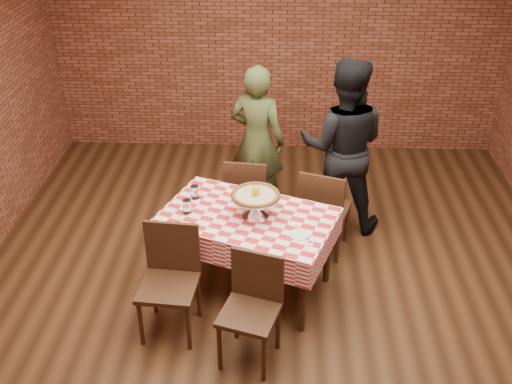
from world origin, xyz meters
TOP-DOWN VIEW (x-y plane):
  - ground at (0.00, 0.00)m, footprint 6.00×6.00m
  - back_wall at (0.00, 3.00)m, footprint 5.50×0.00m
  - table at (-0.23, 0.13)m, footprint 1.63×1.29m
  - tablecloth at (-0.23, 0.13)m, footprint 1.67×1.34m
  - pizza_stand at (-0.16, 0.15)m, footprint 0.55×0.55m
  - pizza at (-0.16, 0.15)m, footprint 0.54×0.54m
  - lemon at (-0.16, 0.15)m, footprint 0.09×0.09m
  - water_glass_left at (-0.75, 0.16)m, footprint 0.10×0.10m
  - water_glass_right at (-0.71, 0.40)m, footprint 0.10×0.10m
  - side_plate at (0.20, -0.14)m, footprint 0.21×0.21m
  - sweetener_packet_a at (0.28, -0.26)m, footprint 0.05×0.04m
  - sweetener_packet_b at (0.31, -0.21)m, footprint 0.06×0.06m
  - condiment_caddy at (-0.10, 0.41)m, footprint 0.12×0.11m
  - chair_near_left at (-0.83, -0.45)m, footprint 0.48×0.48m
  - chair_near_right at (-0.17, -0.74)m, footprint 0.51×0.51m
  - chair_far_left at (-0.28, 1.01)m, footprint 0.45×0.45m
  - chair_far_right at (0.47, 0.75)m, footprint 0.55×0.55m
  - diner_olive at (-0.20, 1.48)m, footprint 0.68×0.56m
  - diner_black at (0.65, 1.21)m, footprint 0.95×0.78m

SIDE VIEW (x-z plane):
  - ground at x=0.00m, z-range 0.00..0.00m
  - table at x=-0.23m, z-range 0.00..0.75m
  - chair_near_right at x=-0.17m, z-range 0.00..0.89m
  - chair_far_left at x=-0.28m, z-range 0.00..0.89m
  - chair_far_right at x=0.47m, z-range 0.00..0.91m
  - chair_near_left at x=-0.83m, z-range 0.00..0.93m
  - tablecloth at x=-0.23m, z-range 0.51..0.76m
  - sweetener_packet_a at x=0.28m, z-range 0.76..0.76m
  - sweetener_packet_b at x=0.31m, z-range 0.76..0.76m
  - side_plate at x=0.20m, z-range 0.76..0.77m
  - diner_olive at x=-0.20m, z-range 0.00..1.62m
  - water_glass_left at x=-0.75m, z-range 0.76..0.88m
  - water_glass_right at x=-0.71m, z-range 0.76..0.88m
  - condiment_caddy at x=-0.10m, z-range 0.76..0.90m
  - pizza_stand at x=-0.16m, z-range 0.76..0.94m
  - diner_black at x=0.65m, z-range 0.00..1.79m
  - pizza at x=-0.16m, z-range 0.94..0.96m
  - lemon at x=-0.16m, z-range 0.96..1.04m
  - back_wall at x=0.00m, z-range -1.30..4.20m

